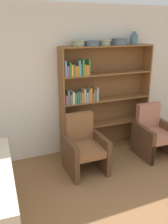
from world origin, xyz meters
name	(u,v)px	position (x,y,z in m)	size (l,w,h in m)	color
wall_back	(82,81)	(0.00, 2.80, 1.38)	(12.00, 0.06, 2.75)	silver
bookshelf	(98,101)	(0.25, 2.63, 1.00)	(1.82, 0.30, 2.04)	brown
bowl_terracotta	(79,43)	(-0.14, 2.61, 2.10)	(0.23, 0.23, 0.10)	gray
bowl_olive	(92,43)	(0.11, 2.61, 2.09)	(0.29, 0.29, 0.09)	slate
bowl_slate	(105,42)	(0.37, 2.61, 2.09)	(0.22, 0.22, 0.10)	gray
bowl_brass	(120,41)	(0.67, 2.61, 2.11)	(0.29, 0.29, 0.12)	slate
vase_tall	(134,39)	(0.98, 2.61, 2.14)	(0.14, 0.14, 0.23)	slate
armchair_leather	(84,148)	(-0.30, 2.01, 0.41)	(0.64, 0.68, 0.96)	brown
armchair_cushioned	(154,134)	(1.15, 2.01, 0.41)	(0.66, 0.70, 0.96)	brown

